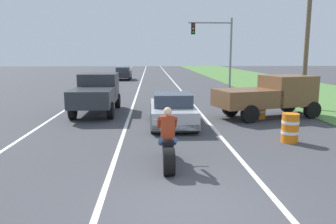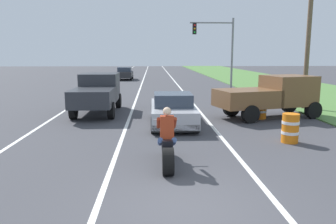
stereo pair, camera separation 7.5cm
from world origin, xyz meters
The scene contains 14 objects.
ground_plane centered at (0.00, 0.00, 0.00)m, with size 160.00×160.00×0.00m, color #424247.
lane_stripe_left_solid centered at (-5.40, 20.00, 0.00)m, with size 0.14×120.00×0.01m, color white.
lane_stripe_right_solid centered at (1.80, 20.00, 0.00)m, with size 0.14×120.00×0.01m, color white.
lane_stripe_centre_dashed centered at (-1.80, 20.00, 0.00)m, with size 0.14×120.00×0.01m, color white.
grass_verge_right centered at (11.92, 20.00, 0.03)m, with size 10.00×120.00×0.06m, color #517F3D.
motorcycle_with_rider centered at (-0.32, 2.40, 0.59)m, with size 0.70×2.21×1.62m.
sports_car_silver centered at (0.16, 7.77, 0.63)m, with size 1.84×4.30×1.37m.
pickup_truck_left_lane_dark_grey centered at (-3.50, 10.80, 1.11)m, with size 2.02×4.80×1.98m.
pickup_truck_right_shoulder_brown centered at (4.92, 9.20, 1.11)m, with size 5.14×3.14×1.98m.
traffic_light_mast_near centered at (5.02, 22.19, 3.94)m, with size 3.75×0.34×6.00m.
utility_pole_roadside centered at (7.62, 11.51, 4.42)m, with size 0.24×0.24×8.84m, color brown.
construction_barrel_nearest centered at (3.98, 4.69, 0.50)m, with size 0.58×0.58×1.00m.
construction_barrel_mid centered at (4.35, 8.95, 0.50)m, with size 0.58×0.58×1.00m.
distant_car_far_ahead centered at (-3.98, 33.55, 0.77)m, with size 1.80×4.00×1.50m.
Camera 2 is at (-0.68, -6.00, 2.96)m, focal length 35.14 mm.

